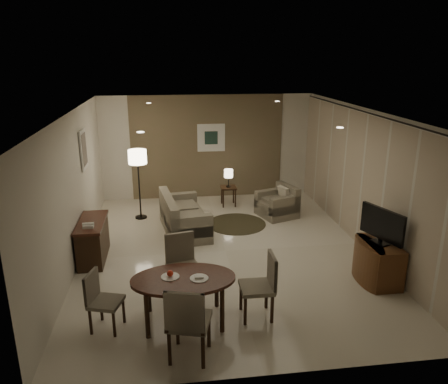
{
  "coord_description": "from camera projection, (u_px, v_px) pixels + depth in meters",
  "views": [
    {
      "loc": [
        -1.06,
        -7.72,
        3.69
      ],
      "look_at": [
        0.0,
        0.2,
        1.15
      ],
      "focal_mm": 35.0,
      "sensor_mm": 36.0,
      "label": 1
    }
  ],
  "objects": [
    {
      "name": "room_shell",
      "position": [
        223.0,
        179.0,
        8.51
      ],
      "size": [
        5.5,
        7.0,
        2.7
      ],
      "color": "beige",
      "rests_on": "ground"
    },
    {
      "name": "taupe_accent",
      "position": [
        207.0,
        147.0,
        11.43
      ],
      "size": [
        3.96,
        0.03,
        2.7
      ],
      "primitive_type": "cube",
      "color": "brown",
      "rests_on": "wall_back"
    },
    {
      "name": "curtain_wall",
      "position": [
        362.0,
        181.0,
        8.48
      ],
      "size": [
        0.08,
        6.7,
        2.58
      ],
      "primitive_type": null,
      "color": "#C6B49A",
      "rests_on": "wall_right"
    },
    {
      "name": "curtain_rod",
      "position": [
        369.0,
        113.0,
        8.08
      ],
      "size": [
        0.03,
        6.8,
        0.03
      ],
      "primitive_type": "cylinder",
      "rotation": [
        1.57,
        0.0,
        0.0
      ],
      "color": "black",
      "rests_on": "wall_right"
    },
    {
      "name": "art_back_frame",
      "position": [
        211.0,
        138.0,
        11.34
      ],
      "size": [
        0.72,
        0.03,
        0.72
      ],
      "primitive_type": "cube",
      "color": "silver",
      "rests_on": "wall_back"
    },
    {
      "name": "art_back_canvas",
      "position": [
        211.0,
        138.0,
        11.33
      ],
      "size": [
        0.34,
        0.01,
        0.34
      ],
      "primitive_type": "cube",
      "color": "#1B3228",
      "rests_on": "wall_back"
    },
    {
      "name": "art_left_frame",
      "position": [
        84.0,
        149.0,
        8.77
      ],
      "size": [
        0.03,
        0.6,
        0.8
      ],
      "primitive_type": "cube",
      "color": "silver",
      "rests_on": "wall_left"
    },
    {
      "name": "art_left_canvas",
      "position": [
        84.0,
        149.0,
        8.77
      ],
      "size": [
        0.01,
        0.46,
        0.64
      ],
      "primitive_type": "cube",
      "color": "gray",
      "rests_on": "wall_left"
    },
    {
      "name": "downlight_nl",
      "position": [
        141.0,
        132.0,
        5.85
      ],
      "size": [
        0.1,
        0.1,
        0.01
      ],
      "primitive_type": "cylinder",
      "color": "white",
      "rests_on": "ceiling"
    },
    {
      "name": "downlight_nr",
      "position": [
        340.0,
        128.0,
        6.21
      ],
      "size": [
        0.1,
        0.1,
        0.01
      ],
      "primitive_type": "cylinder",
      "color": "white",
      "rests_on": "ceiling"
    },
    {
      "name": "downlight_fl",
      "position": [
        149.0,
        103.0,
        9.25
      ],
      "size": [
        0.1,
        0.1,
        0.01
      ],
      "primitive_type": "cylinder",
      "color": "white",
      "rests_on": "ceiling"
    },
    {
      "name": "downlight_fr",
      "position": [
        277.0,
        101.0,
        9.61
      ],
      "size": [
        0.1,
        0.1,
        0.01
      ],
      "primitive_type": "cylinder",
      "color": "white",
      "rests_on": "ceiling"
    },
    {
      "name": "console_desk",
      "position": [
        93.0,
        240.0,
        8.12
      ],
      "size": [
        0.48,
        1.2,
        0.75
      ],
      "primitive_type": null,
      "color": "#482517",
      "rests_on": "floor"
    },
    {
      "name": "telephone",
      "position": [
        88.0,
        225.0,
        7.7
      ],
      "size": [
        0.2,
        0.14,
        0.09
      ],
      "primitive_type": null,
      "color": "white",
      "rests_on": "console_desk"
    },
    {
      "name": "tv_cabinet",
      "position": [
        379.0,
        262.0,
        7.33
      ],
      "size": [
        0.48,
        0.9,
        0.7
      ],
      "primitive_type": null,
      "color": "brown",
      "rests_on": "floor"
    },
    {
      "name": "flat_tv",
      "position": [
        382.0,
        225.0,
        7.12
      ],
      "size": [
        0.36,
        0.85,
        0.6
      ],
      "primitive_type": null,
      "rotation": [
        0.0,
        0.0,
        0.35
      ],
      "color": "black",
      "rests_on": "tv_cabinet"
    },
    {
      "name": "dining_table",
      "position": [
        184.0,
        300.0,
        6.21
      ],
      "size": [
        1.48,
        0.92,
        0.69
      ],
      "primitive_type": null,
      "color": "#482517",
      "rests_on": "floor"
    },
    {
      "name": "chair_near",
      "position": [
        189.0,
        320.0,
        5.44
      ],
      "size": [
        0.62,
        0.62,
        1.05
      ],
      "primitive_type": null,
      "rotation": [
        0.0,
        0.0,
        2.87
      ],
      "color": "gray",
      "rests_on": "floor"
    },
    {
      "name": "chair_far",
      "position": [
        184.0,
        268.0,
        6.8
      ],
      "size": [
        0.58,
        0.58,
        1.0
      ],
      "primitive_type": null,
      "rotation": [
        0.0,
        0.0,
        0.22
      ],
      "color": "gray",
      "rests_on": "floor"
    },
    {
      "name": "chair_left",
      "position": [
        106.0,
        301.0,
        6.02
      ],
      "size": [
        0.52,
        0.52,
        0.85
      ],
      "primitive_type": null,
      "rotation": [
        0.0,
        0.0,
        1.27
      ],
      "color": "gray",
      "rests_on": "floor"
    },
    {
      "name": "chair_right",
      "position": [
        256.0,
        287.0,
        6.29
      ],
      "size": [
        0.48,
        0.48,
        0.97
      ],
      "primitive_type": null,
      "rotation": [
        0.0,
        0.0,
        -1.59
      ],
      "color": "gray",
      "rests_on": "floor"
    },
    {
      "name": "plate_a",
      "position": [
        170.0,
        277.0,
        6.13
      ],
      "size": [
        0.26,
        0.26,
        0.02
      ],
      "primitive_type": "cylinder",
      "color": "white",
      "rests_on": "dining_table"
    },
    {
      "name": "plate_b",
      "position": [
        199.0,
        278.0,
        6.08
      ],
      "size": [
        0.26,
        0.26,
        0.02
      ],
      "primitive_type": "cylinder",
      "color": "white",
      "rests_on": "dining_table"
    },
    {
      "name": "fruit_apple",
      "position": [
        170.0,
        273.0,
        6.11
      ],
      "size": [
        0.09,
        0.09,
        0.09
      ],
      "primitive_type": "sphere",
      "color": "red",
      "rests_on": "plate_a"
    },
    {
      "name": "napkin",
      "position": [
        199.0,
        277.0,
        6.08
      ],
      "size": [
        0.12,
        0.08,
        0.03
      ],
      "primitive_type": "cube",
      "color": "white",
      "rests_on": "plate_b"
    },
    {
      "name": "round_rug",
      "position": [
        237.0,
        224.0,
        9.89
      ],
      "size": [
        1.32,
        1.32,
        0.01
      ],
      "primitive_type": "cylinder",
      "color": "#3C3321",
      "rests_on": "floor"
    },
    {
      "name": "sofa",
      "position": [
        185.0,
        214.0,
        9.38
      ],
      "size": [
        1.81,
        1.08,
        0.8
      ],
      "primitive_type": null,
      "rotation": [
        0.0,
        0.0,
        1.71
      ],
      "color": "gray",
      "rests_on": "floor"
    },
    {
      "name": "armchair",
      "position": [
        277.0,
        201.0,
        10.28
      ],
      "size": [
        1.0,
        1.02,
        0.72
      ],
      "primitive_type": null,
      "rotation": [
        0.0,
        0.0,
        -1.23
      ],
      "color": "gray",
      "rests_on": "floor"
    },
    {
      "name": "side_table",
      "position": [
        228.0,
        196.0,
        11.05
      ],
      "size": [
        0.38,
        0.38,
        0.49
      ],
      "primitive_type": null,
      "color": "black",
      "rests_on": "floor"
    },
    {
      "name": "table_lamp",
      "position": [
        228.0,
        177.0,
        10.9
      ],
      "size": [
        0.22,
        0.22,
        0.5
      ],
      "primitive_type": null,
      "color": "#FFEAC1",
      "rests_on": "side_table"
    },
    {
      "name": "floor_lamp",
      "position": [
        139.0,
        185.0,
        10.03
      ],
      "size": [
        0.41,
        0.41,
        1.62
      ],
      "primitive_type": null,
      "color": "#FFE5B7",
      "rests_on": "floor"
    }
  ]
}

